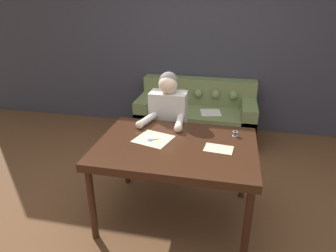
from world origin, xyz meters
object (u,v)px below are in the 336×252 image
(person, at_px, (168,128))
(thread_spool, at_px, (235,134))
(dining_table, at_px, (176,152))
(couch, at_px, (196,117))
(scissors, at_px, (154,140))

(person, distance_m, thread_spool, 0.81)
(dining_table, relative_size, couch, 0.83)
(dining_table, height_order, person, person)
(person, height_order, thread_spool, person)
(couch, distance_m, thread_spool, 1.70)
(thread_spool, bearing_deg, scissors, -161.69)
(scissors, bearing_deg, dining_table, -11.51)
(dining_table, xyz_separation_m, person, (-0.20, 0.64, -0.07))
(couch, relative_size, person, 1.34)
(dining_table, distance_m, thread_spool, 0.58)
(person, bearing_deg, couch, 81.44)
(couch, bearing_deg, person, -98.56)
(couch, bearing_deg, scissors, -95.67)
(dining_table, xyz_separation_m, couch, (-0.03, 1.82, -0.40))
(couch, height_order, scissors, couch)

